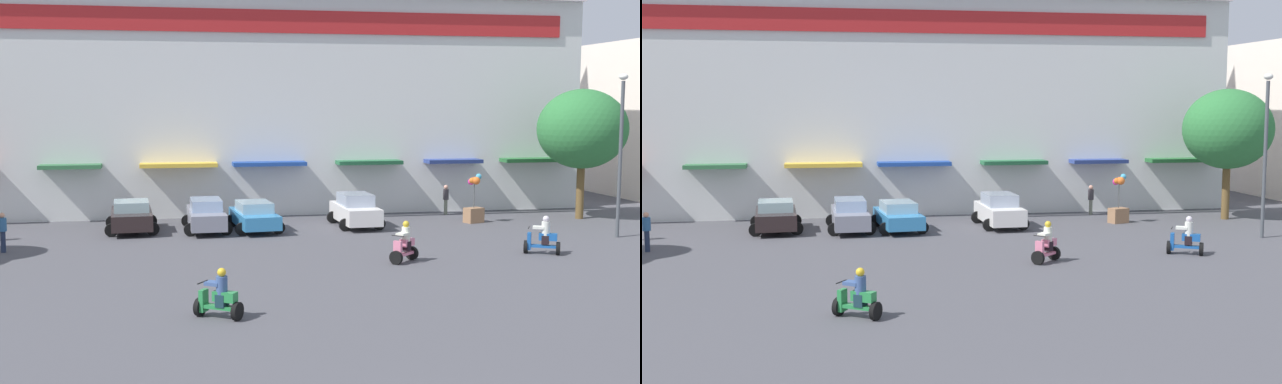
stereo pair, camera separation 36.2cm
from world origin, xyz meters
The scene contains 14 objects.
ground_plane centered at (0.00, 13.00, 0.00)m, with size 128.00×128.00×0.00m, color #49494F.
colonial_building centered at (0.00, 35.69, 8.94)m, with size 35.17×15.73×21.25m.
plaza_tree_1 centered at (15.62, 26.03, 4.64)m, with size 4.63×4.27×6.71m.
parked_car_0 centered at (-7.08, 26.03, 0.74)m, with size 2.56×4.20×1.46m.
parked_car_1 centered at (-3.65, 25.62, 0.77)m, with size 2.27×4.51×1.52m.
parked_car_2 centered at (-1.42, 25.34, 0.70)m, with size 2.56×4.41×1.38m.
parked_car_3 centered at (3.54, 25.59, 0.81)m, with size 2.31×4.18×1.62m.
scooter_rider_1 centered at (-4.05, 10.14, 0.59)m, with size 1.40×1.19×1.44m.
scooter_rider_5 centered at (3.34, 16.77, 0.65)m, with size 1.31×1.25×1.57m.
scooter_rider_6 centered at (9.21, 17.27, 0.64)m, with size 1.46×1.15×1.55m.
pedestrian_1 centered at (-11.94, 21.69, 0.93)m, with size 0.36×0.36×1.62m.
pedestrian_2 centered at (9.30, 28.78, 0.94)m, with size 0.37×0.37×1.61m.
streetlamp_near centered at (14.35, 20.38, 4.21)m, with size 0.40×0.40×7.27m.
balloon_vendor_cart centered at (9.69, 25.73, 0.92)m, with size 1.05×0.86×2.47m.
Camera 2 is at (-5.02, -11.79, 5.99)m, focal length 44.74 mm.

